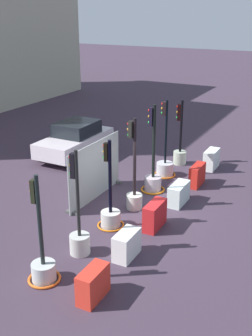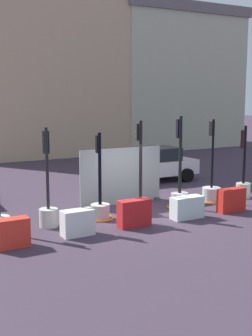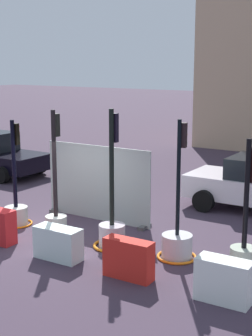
{
  "view_description": "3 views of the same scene",
  "coord_description": "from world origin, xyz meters",
  "px_view_note": "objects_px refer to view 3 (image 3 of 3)",
  "views": [
    {
      "loc": [
        -12.16,
        -5.99,
        6.74
      ],
      "look_at": [
        -0.46,
        0.18,
        1.66
      ],
      "focal_mm": 44.92,
      "sensor_mm": 36.0,
      "label": 1
    },
    {
      "loc": [
        -7.95,
        -13.26,
        4.16
      ],
      "look_at": [
        -0.6,
        0.11,
        1.69
      ],
      "focal_mm": 48.09,
      "sensor_mm": 36.0,
      "label": 2
    },
    {
      "loc": [
        8.38,
        -9.87,
        4.55
      ],
      "look_at": [
        1.61,
        0.87,
        1.86
      ],
      "focal_mm": 54.89,
      "sensor_mm": 36.0,
      "label": 3
    }
  ],
  "objects_px": {
    "traffic_light_4": "(112,225)",
    "traffic_light_5": "(177,239)",
    "traffic_light_2": "(16,208)",
    "traffic_light_3": "(56,209)",
    "construction_barrier_3": "(58,243)",
    "construction_barrier_4": "(129,259)",
    "traffic_light_6": "(244,246)",
    "construction_barrier_5": "(224,281)"
  },
  "relations": [
    {
      "from": "traffic_light_2",
      "to": "construction_barrier_3",
      "type": "relative_size",
      "value": 2.58
    },
    {
      "from": "traffic_light_4",
      "to": "traffic_light_5",
      "type": "height_order",
      "value": "traffic_light_4"
    },
    {
      "from": "traffic_light_5",
      "to": "construction_barrier_5",
      "type": "height_order",
      "value": "traffic_light_5"
    },
    {
      "from": "traffic_light_6",
      "to": "construction_barrier_5",
      "type": "relative_size",
      "value": 2.77
    },
    {
      "from": "construction_barrier_3",
      "to": "construction_barrier_5",
      "type": "bearing_deg",
      "value": 0.3
    },
    {
      "from": "construction_barrier_3",
      "to": "construction_barrier_4",
      "type": "relative_size",
      "value": 1.05
    },
    {
      "from": "traffic_light_4",
      "to": "traffic_light_6",
      "type": "bearing_deg",
      "value": 2.68
    },
    {
      "from": "traffic_light_4",
      "to": "construction_barrier_4",
      "type": "relative_size",
      "value": 3.14
    },
    {
      "from": "traffic_light_3",
      "to": "construction_barrier_4",
      "type": "height_order",
      "value": "traffic_light_3"
    },
    {
      "from": "traffic_light_4",
      "to": "construction_barrier_5",
      "type": "height_order",
      "value": "traffic_light_4"
    },
    {
      "from": "traffic_light_5",
      "to": "construction_barrier_5",
      "type": "distance_m",
      "value": 2.3
    },
    {
      "from": "traffic_light_3",
      "to": "construction_barrier_3",
      "type": "xyz_separation_m",
      "value": [
        1.11,
        -1.26,
        -0.34
      ]
    },
    {
      "from": "traffic_light_3",
      "to": "traffic_light_4",
      "type": "height_order",
      "value": "traffic_light_4"
    },
    {
      "from": "traffic_light_6",
      "to": "traffic_light_3",
      "type": "bearing_deg",
      "value": -177.61
    },
    {
      "from": "traffic_light_2",
      "to": "traffic_light_5",
      "type": "height_order",
      "value": "traffic_light_5"
    },
    {
      "from": "construction_barrier_3",
      "to": "construction_barrier_5",
      "type": "distance_m",
      "value": 4.05
    },
    {
      "from": "construction_barrier_4",
      "to": "traffic_light_6",
      "type": "bearing_deg",
      "value": 37.32
    },
    {
      "from": "construction_barrier_4",
      "to": "construction_barrier_5",
      "type": "bearing_deg",
      "value": 1.55
    },
    {
      "from": "traffic_light_4",
      "to": "construction_barrier_4",
      "type": "distance_m",
      "value": 1.9
    },
    {
      "from": "traffic_light_3",
      "to": "traffic_light_5",
      "type": "height_order",
      "value": "traffic_light_3"
    },
    {
      "from": "construction_barrier_3",
      "to": "construction_barrier_4",
      "type": "bearing_deg",
      "value": -1.07
    },
    {
      "from": "traffic_light_2",
      "to": "construction_barrier_3",
      "type": "xyz_separation_m",
      "value": [
        2.63,
        -1.36,
        -0.1
      ]
    },
    {
      "from": "traffic_light_4",
      "to": "construction_barrier_3",
      "type": "height_order",
      "value": "traffic_light_4"
    },
    {
      "from": "traffic_light_3",
      "to": "construction_barrier_5",
      "type": "xyz_separation_m",
      "value": [
        5.16,
        -1.24,
        -0.3
      ]
    },
    {
      "from": "traffic_light_4",
      "to": "traffic_light_5",
      "type": "relative_size",
      "value": 1.05
    },
    {
      "from": "traffic_light_3",
      "to": "construction_barrier_3",
      "type": "distance_m",
      "value": 1.72
    },
    {
      "from": "traffic_light_3",
      "to": "construction_barrier_3",
      "type": "height_order",
      "value": "traffic_light_3"
    },
    {
      "from": "traffic_light_2",
      "to": "traffic_light_6",
      "type": "distance_m",
      "value": 6.56
    },
    {
      "from": "traffic_light_3",
      "to": "traffic_light_6",
      "type": "relative_size",
      "value": 1.12
    },
    {
      "from": "traffic_light_4",
      "to": "traffic_light_5",
      "type": "xyz_separation_m",
      "value": [
        1.68,
        0.2,
        -0.1
      ]
    },
    {
      "from": "traffic_light_5",
      "to": "construction_barrier_3",
      "type": "bearing_deg",
      "value": -146.57
    },
    {
      "from": "traffic_light_6",
      "to": "construction_barrier_5",
      "type": "xyz_separation_m",
      "value": [
        0.12,
        -1.45,
        -0.22
      ]
    },
    {
      "from": "traffic_light_5",
      "to": "construction_barrier_4",
      "type": "xyz_separation_m",
      "value": [
        -0.36,
        -1.56,
        -0.05
      ]
    },
    {
      "from": "traffic_light_2",
      "to": "construction_barrier_4",
      "type": "relative_size",
      "value": 2.71
    },
    {
      "from": "traffic_light_2",
      "to": "traffic_light_3",
      "type": "relative_size",
      "value": 0.89
    },
    {
      "from": "traffic_light_3",
      "to": "construction_barrier_4",
      "type": "bearing_deg",
      "value": -23.1
    },
    {
      "from": "traffic_light_5",
      "to": "traffic_light_6",
      "type": "xyz_separation_m",
      "value": [
        1.62,
        -0.05,
        0.17
      ]
    },
    {
      "from": "traffic_light_2",
      "to": "construction_barrier_5",
      "type": "distance_m",
      "value": 6.82
    },
    {
      "from": "traffic_light_2",
      "to": "construction_barrier_5",
      "type": "bearing_deg",
      "value": -11.32
    },
    {
      "from": "traffic_light_6",
      "to": "construction_barrier_4",
      "type": "distance_m",
      "value": 2.5
    },
    {
      "from": "construction_barrier_3",
      "to": "traffic_light_5",
      "type": "bearing_deg",
      "value": 33.43
    },
    {
      "from": "traffic_light_3",
      "to": "construction_barrier_5",
      "type": "distance_m",
      "value": 5.31
    }
  ]
}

